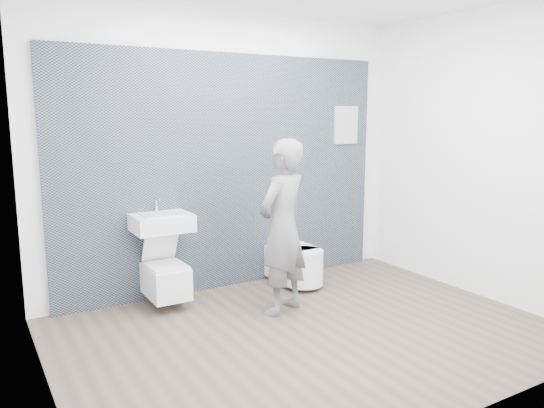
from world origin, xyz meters
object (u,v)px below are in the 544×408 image
toilet_square (166,278)px  visitor (282,227)px  washbasin (162,222)px  toilet_rounded (297,264)px

toilet_square → visitor: 1.22m
toilet_square → visitor: (0.88, -0.67, 0.52)m
washbasin → visitor: 1.13m
toilet_square → toilet_rounded: size_ratio=0.94×
washbasin → toilet_square: size_ratio=0.83×
toilet_square → toilet_rounded: 1.42m
toilet_rounded → visitor: bearing=-133.4°
toilet_rounded → toilet_square: bearing=176.0°
washbasin → visitor: bearing=-39.0°
washbasin → toilet_rounded: washbasin is taller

